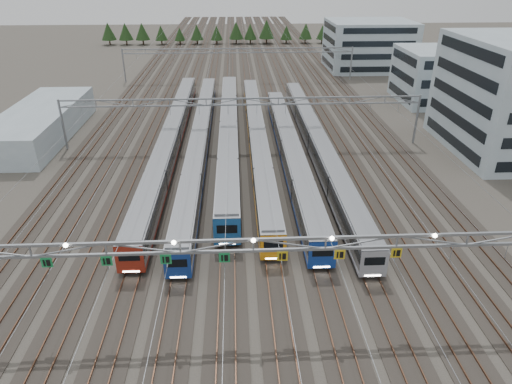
{
  "coord_description": "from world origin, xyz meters",
  "views": [
    {
      "loc": [
        -1.2,
        -29.3,
        26.79
      ],
      "look_at": [
        0.99,
        16.46,
        3.5
      ],
      "focal_mm": 32.0,
      "sensor_mm": 36.0,
      "label": 1
    }
  ],
  "objects_px": {
    "train_c": "(229,131)",
    "train_e": "(290,150)",
    "train_b": "(200,138)",
    "depot_bldg_mid": "(435,76)",
    "train_a": "(172,136)",
    "gantry_mid": "(242,107)",
    "depot_bldg_north": "(369,45)",
    "train_f": "(317,142)",
    "train_d": "(257,136)",
    "gantry_far": "(239,54)",
    "west_shed": "(40,123)",
    "gantry_near": "(253,248)"
  },
  "relations": [
    {
      "from": "train_a",
      "to": "gantry_near",
      "type": "distance_m",
      "value": 41.4
    },
    {
      "from": "gantry_mid",
      "to": "west_shed",
      "type": "relative_size",
      "value": 1.88
    },
    {
      "from": "train_c",
      "to": "train_e",
      "type": "distance_m",
      "value": 12.51
    },
    {
      "from": "gantry_far",
      "to": "west_shed",
      "type": "bearing_deg",
      "value": -131.06
    },
    {
      "from": "gantry_mid",
      "to": "west_shed",
      "type": "height_order",
      "value": "gantry_mid"
    },
    {
      "from": "train_c",
      "to": "west_shed",
      "type": "height_order",
      "value": "west_shed"
    },
    {
      "from": "gantry_far",
      "to": "west_shed",
      "type": "xyz_separation_m",
      "value": [
        -34.0,
        -39.03,
        -4.0
      ]
    },
    {
      "from": "train_a",
      "to": "west_shed",
      "type": "distance_m",
      "value": 23.68
    },
    {
      "from": "train_f",
      "to": "depot_bldg_mid",
      "type": "xyz_separation_m",
      "value": [
        29.41,
        28.56,
        3.43
      ]
    },
    {
      "from": "train_e",
      "to": "depot_bldg_mid",
      "type": "relative_size",
      "value": 3.36
    },
    {
      "from": "train_a",
      "to": "train_e",
      "type": "height_order",
      "value": "train_e"
    },
    {
      "from": "gantry_near",
      "to": "train_b",
      "type": "bearing_deg",
      "value": 99.74
    },
    {
      "from": "gantry_near",
      "to": "gantry_far",
      "type": "distance_m",
      "value": 85.12
    },
    {
      "from": "train_b",
      "to": "depot_bldg_mid",
      "type": "relative_size",
      "value": 4.26
    },
    {
      "from": "train_d",
      "to": "train_f",
      "type": "relative_size",
      "value": 1.0
    },
    {
      "from": "train_a",
      "to": "gantry_far",
      "type": "bearing_deg",
      "value": 76.14
    },
    {
      "from": "west_shed",
      "to": "train_d",
      "type": "bearing_deg",
      "value": -10.71
    },
    {
      "from": "depot_bldg_mid",
      "to": "train_b",
      "type": "bearing_deg",
      "value": -151.74
    },
    {
      "from": "train_a",
      "to": "west_shed",
      "type": "relative_size",
      "value": 2.23
    },
    {
      "from": "gantry_far",
      "to": "depot_bldg_north",
      "type": "xyz_separation_m",
      "value": [
        35.53,
        12.44,
        -0.08
      ]
    },
    {
      "from": "train_c",
      "to": "gantry_far",
      "type": "xyz_separation_m",
      "value": [
        2.25,
        43.7,
        4.28
      ]
    },
    {
      "from": "train_f",
      "to": "gantry_mid",
      "type": "distance_m",
      "value": 12.78
    },
    {
      "from": "train_b",
      "to": "depot_bldg_north",
      "type": "relative_size",
      "value": 3.1
    },
    {
      "from": "train_e",
      "to": "west_shed",
      "type": "bearing_deg",
      "value": 161.85
    },
    {
      "from": "train_c",
      "to": "gantry_far",
      "type": "bearing_deg",
      "value": 87.05
    },
    {
      "from": "train_f",
      "to": "depot_bldg_north",
      "type": "bearing_deg",
      "value": 68.48
    },
    {
      "from": "west_shed",
      "to": "gantry_mid",
      "type": "bearing_deg",
      "value": -9.97
    },
    {
      "from": "train_a",
      "to": "train_d",
      "type": "height_order",
      "value": "train_a"
    },
    {
      "from": "train_a",
      "to": "depot_bldg_mid",
      "type": "relative_size",
      "value": 4.19
    },
    {
      "from": "train_b",
      "to": "gantry_far",
      "type": "xyz_separation_m",
      "value": [
        6.75,
        46.07,
        4.49
      ]
    },
    {
      "from": "train_a",
      "to": "train_d",
      "type": "xyz_separation_m",
      "value": [
        13.5,
        -0.29,
        -0.07
      ]
    },
    {
      "from": "train_c",
      "to": "depot_bldg_north",
      "type": "distance_m",
      "value": 67.8
    },
    {
      "from": "train_a",
      "to": "train_f",
      "type": "height_order",
      "value": "train_a"
    },
    {
      "from": "gantry_mid",
      "to": "depot_bldg_north",
      "type": "relative_size",
      "value": 2.56
    },
    {
      "from": "depot_bldg_north",
      "to": "gantry_near",
      "type": "bearing_deg",
      "value": -110.03
    },
    {
      "from": "train_d",
      "to": "depot_bldg_north",
      "type": "bearing_deg",
      "value": 60.29
    },
    {
      "from": "train_a",
      "to": "train_c",
      "type": "height_order",
      "value": "train_c"
    },
    {
      "from": "train_d",
      "to": "train_e",
      "type": "relative_size",
      "value": 1.18
    },
    {
      "from": "train_a",
      "to": "train_f",
      "type": "distance_m",
      "value": 22.78
    },
    {
      "from": "train_d",
      "to": "depot_bldg_north",
      "type": "relative_size",
      "value": 2.89
    },
    {
      "from": "train_c",
      "to": "gantry_near",
      "type": "xyz_separation_m",
      "value": [
        2.2,
        -41.42,
        4.98
      ]
    },
    {
      "from": "train_c",
      "to": "train_e",
      "type": "relative_size",
      "value": 1.16
    },
    {
      "from": "train_d",
      "to": "west_shed",
      "type": "height_order",
      "value": "west_shed"
    },
    {
      "from": "train_c",
      "to": "gantry_far",
      "type": "height_order",
      "value": "gantry_far"
    },
    {
      "from": "train_e",
      "to": "gantry_far",
      "type": "relative_size",
      "value": 0.95
    },
    {
      "from": "train_b",
      "to": "gantry_far",
      "type": "bearing_deg",
      "value": 81.66
    },
    {
      "from": "gantry_mid",
      "to": "depot_bldg_mid",
      "type": "distance_m",
      "value": 47.44
    },
    {
      "from": "train_a",
      "to": "depot_bldg_mid",
      "type": "distance_m",
      "value": 57.72
    },
    {
      "from": "gantry_near",
      "to": "gantry_far",
      "type": "relative_size",
      "value": 1.0
    },
    {
      "from": "train_a",
      "to": "gantry_mid",
      "type": "xyz_separation_m",
      "value": [
        11.25,
        0.59,
        4.39
      ]
    }
  ]
}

